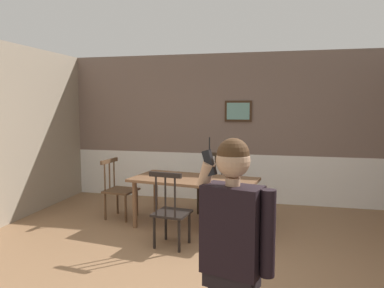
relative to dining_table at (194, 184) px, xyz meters
The scene contains 7 objects.
ground_plane 1.83m from the dining_table, 79.66° to the right, with size 7.43×7.43×0.00m, color #846042.
room_back_partition 1.86m from the dining_table, 79.78° to the left, with size 6.36×0.17×2.79m.
dining_table is the anchor object (origin of this frame).
chair_near_window 0.85m from the dining_table, 98.18° to the right, with size 0.49×0.49×1.00m.
chair_by_doorway 0.84m from the dining_table, 81.54° to the left, with size 0.49×0.49×1.02m.
chair_at_table_head 1.32m from the dining_table, behind, with size 0.51×0.51×0.96m.
person_figure 3.20m from the dining_table, 72.59° to the right, with size 0.52×0.29×1.63m.
Camera 1 is at (0.91, -3.58, 1.83)m, focal length 34.58 mm.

